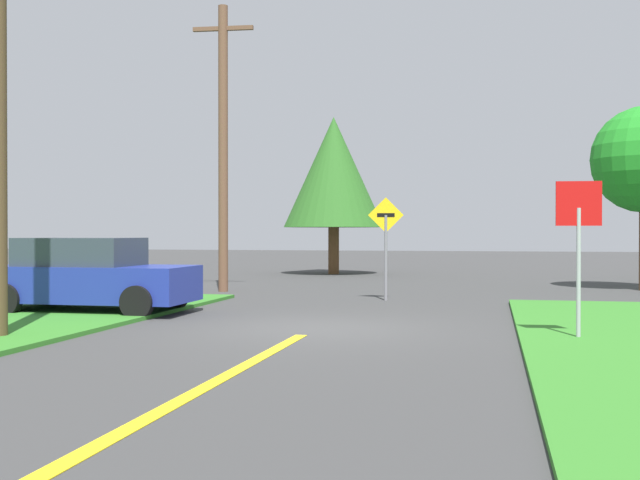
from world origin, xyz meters
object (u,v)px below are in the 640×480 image
Objects in this scene: parked_car_near_building at (89,276)px; direction_sign at (386,236)px; stop_sign at (579,230)px; oak_tree_left at (334,172)px; utility_pole_mid at (223,144)px.

parked_car_near_building is 7.38m from direction_sign.
stop_sign is 0.39× the size of oak_tree_left.
oak_tree_left reaches higher than stop_sign.
parked_car_near_building is 0.52× the size of utility_pole_mid.
stop_sign is 0.59× the size of parked_car_near_building.
utility_pole_mid is 3.18× the size of direction_sign.
parked_car_near_building is (-9.79, 2.34, -0.97)m from stop_sign.
oak_tree_left is (2.02, 16.53, 3.44)m from parked_car_near_building.
direction_sign is (5.81, 4.47, 0.83)m from parked_car_near_building.
direction_sign is (5.05, -1.92, -2.68)m from utility_pole_mid.
stop_sign reaches higher than parked_car_near_building.
utility_pole_mid is 6.03m from direction_sign.
stop_sign is at bearing -67.63° from oak_tree_left.
direction_sign is 12.90m from oak_tree_left.
parked_car_near_building is 0.66× the size of oak_tree_left.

